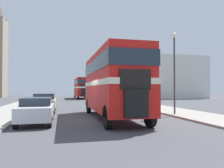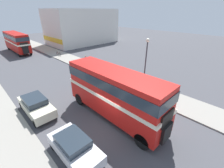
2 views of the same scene
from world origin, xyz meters
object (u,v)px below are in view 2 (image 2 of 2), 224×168
at_px(car_parked_near, 75,147).
at_px(pedestrian_walking, 86,61).
at_px(double_decker_bus, 114,91).
at_px(bus_distant, 16,41).
at_px(car_parked_mid, 36,105).
at_px(bicycle_on_pavement, 59,54).
at_px(street_lamp, 146,60).

distance_m(car_parked_near, pedestrian_walking, 16.43).
relative_size(double_decker_bus, car_parked_near, 2.41).
distance_m(double_decker_bus, bus_distant, 30.38).
height_order(car_parked_mid, bicycle_on_pavement, car_parked_mid).
height_order(double_decker_bus, bicycle_on_pavement, double_decker_bus).
bearing_deg(street_lamp, double_decker_bus, -175.66).
distance_m(pedestrian_walking, bicycle_on_pavement, 9.38).
height_order(car_parked_mid, pedestrian_walking, pedestrian_walking).
bearing_deg(pedestrian_walking, double_decker_bus, -115.13).
bearing_deg(car_parked_mid, car_parked_near, -89.85).
height_order(double_decker_bus, car_parked_near, double_decker_bus).
bearing_deg(car_parked_near, double_decker_bus, 14.05).
relative_size(bus_distant, street_lamp, 1.81).
bearing_deg(pedestrian_walking, bicycle_on_pavement, 90.19).
height_order(double_decker_bus, street_lamp, street_lamp).
xyz_separation_m(pedestrian_walking, street_lamp, (-0.84, -11.44, 2.81)).
xyz_separation_m(bus_distant, street_lamp, (3.88, -30.01, 1.52)).
bearing_deg(street_lamp, bicycle_on_pavement, 87.78).
bearing_deg(bus_distant, pedestrian_walking, -75.76).
relative_size(bus_distant, pedestrian_walking, 5.82).
bearing_deg(pedestrian_walking, car_parked_mid, -146.40).
height_order(pedestrian_walking, bicycle_on_pavement, pedestrian_walking).
distance_m(double_decker_bus, car_parked_near, 5.03).
height_order(double_decker_bus, pedestrian_walking, double_decker_bus).
distance_m(bus_distant, car_parked_mid, 25.92).
bearing_deg(double_decker_bus, car_parked_mid, 132.13).
bearing_deg(bus_distant, car_parked_mid, -102.07).
xyz_separation_m(car_parked_near, pedestrian_walking, (10.11, 12.94, 0.40)).
bearing_deg(car_parked_mid, bicycle_on_pavement, 57.88).
relative_size(car_parked_near, street_lamp, 0.67).
bearing_deg(bus_distant, bicycle_on_pavement, -63.07).
bearing_deg(street_lamp, car_parked_near, -170.81).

